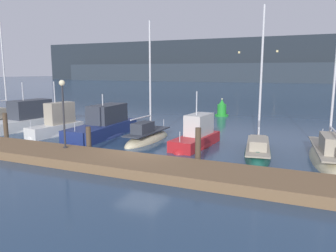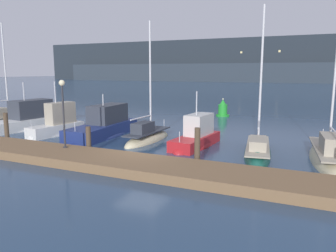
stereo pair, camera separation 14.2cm
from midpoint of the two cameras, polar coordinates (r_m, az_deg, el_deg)
name	(u,v)px [view 2 (the right image)]	position (r m, az deg, el deg)	size (l,w,h in m)	color
ground_plane	(142,158)	(17.65, -4.35, -5.55)	(400.00, 400.00, 0.00)	navy
dock	(122,163)	(15.95, -7.75, -6.43)	(40.39, 2.80, 0.45)	brown
mooring_pile_1	(6,128)	(23.36, -26.16, -0.31)	(0.28, 0.28, 1.96)	#4C3D2D
mooring_pile_2	(89,140)	(18.94, -13.47, -2.38)	(0.28, 0.28, 1.52)	#4C3D2D
mooring_pile_3	(197,147)	(15.87, 5.37, -3.73)	(0.28, 0.28, 1.92)	#4C3D2D
sailboat_berth_1	(2,123)	(31.55, -26.80, 0.47)	(2.74, 7.61, 9.24)	beige
motorboat_berth_2	(26,123)	(28.57, -23.36, 0.48)	(3.08, 7.39, 4.19)	white
motorboat_berth_3	(57,128)	(25.08, -18.58, -0.38)	(2.11, 4.85, 4.34)	white
motorboat_berth_4	(104,130)	(23.85, -10.94, -0.62)	(2.61, 7.53, 3.48)	navy
sailboat_berth_5	(147,138)	(21.76, -3.44, -2.18)	(1.65, 5.23, 8.33)	beige
motorboat_berth_6	(196,141)	(20.28, 5.11, -2.56)	(2.12, 5.09, 3.92)	red
sailboat_berth_7	(257,153)	(18.90, 15.53, -4.53)	(2.32, 6.47, 8.78)	#195647
sailboat_berth_8	(330,159)	(18.81, 26.58, -5.13)	(2.55, 7.01, 10.86)	beige
channel_buoy	(223,110)	(33.99, 9.63, 2.83)	(1.36, 1.36, 1.83)	green
dock_lamppost	(63,102)	(18.40, -17.63, 3.94)	(0.32, 0.32, 3.68)	#2D2D33
hillside_backdrop	(284,61)	(144.48, 19.65, 10.53)	(240.00, 23.00, 17.90)	#232B33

